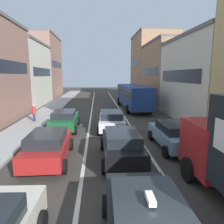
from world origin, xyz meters
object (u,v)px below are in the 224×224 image
sedan_centre_lane_second (122,145)px  pedestrian_near_kerb (34,112)px  hatchback_centre_lane_third (111,120)px  sedan_left_lane_third (65,120)px  sedan_right_lane_behind_truck (174,134)px  wagon_left_lane_second (48,146)px  bus_mid_queue_primary (133,95)px

sedan_centre_lane_second → pedestrian_near_kerb: bearing=38.2°
hatchback_centre_lane_third → sedan_left_lane_third: size_ratio=1.01×
hatchback_centre_lane_third → sedan_right_lane_behind_truck: (3.31, -4.11, 0.00)m
wagon_left_lane_second → bus_mid_queue_primary: size_ratio=0.41×
sedan_right_lane_behind_truck → pedestrian_near_kerb: 12.20m
sedan_right_lane_behind_truck → sedan_left_lane_third: bearing=55.9°
wagon_left_lane_second → pedestrian_near_kerb: 9.12m
pedestrian_near_kerb → bus_mid_queue_primary: bearing=34.7°
sedan_left_lane_third → sedan_centre_lane_second: bearing=-149.5°
sedan_centre_lane_second → pedestrian_near_kerb: (-6.74, 8.65, 0.15)m
bus_mid_queue_primary → sedan_centre_lane_second: bearing=166.4°
sedan_right_lane_behind_truck → bus_mid_queue_primary: 14.09m
hatchback_centre_lane_third → bus_mid_queue_primary: 10.55m
sedan_centre_lane_second → wagon_left_lane_second: (-3.58, 0.09, 0.00)m
sedan_left_lane_third → bus_mid_queue_primary: size_ratio=0.41×
wagon_left_lane_second → bus_mid_queue_primary: (6.82, 15.52, 0.96)m
sedan_left_lane_third → bus_mid_queue_primary: (6.95, 9.50, 0.96)m
wagon_left_lane_second → hatchback_centre_lane_third: size_ratio=0.99×
bus_mid_queue_primary → sedan_left_lane_third: bearing=142.0°
bus_mid_queue_primary → pedestrian_near_kerb: (-9.98, -6.97, -0.81)m
hatchback_centre_lane_third → pedestrian_near_kerb: size_ratio=2.63×
wagon_left_lane_second → sedan_right_lane_behind_truck: 6.92m
hatchback_centre_lane_third → pedestrian_near_kerb: 7.26m
sedan_left_lane_third → sedan_right_lane_behind_truck: bearing=-124.2°
sedan_centre_lane_second → pedestrian_near_kerb: 10.96m
sedan_centre_lane_second → hatchback_centre_lane_third: size_ratio=0.99×
sedan_centre_lane_second → bus_mid_queue_primary: size_ratio=0.41×
wagon_left_lane_second → sedan_right_lane_behind_truck: same height
pedestrian_near_kerb → hatchback_centre_lane_third: bearing=-24.5°
sedan_left_lane_third → bus_mid_queue_primary: bus_mid_queue_primary is taller
wagon_left_lane_second → bus_mid_queue_primary: bus_mid_queue_primary is taller
pedestrian_near_kerb → sedan_left_lane_third: bearing=-40.1°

